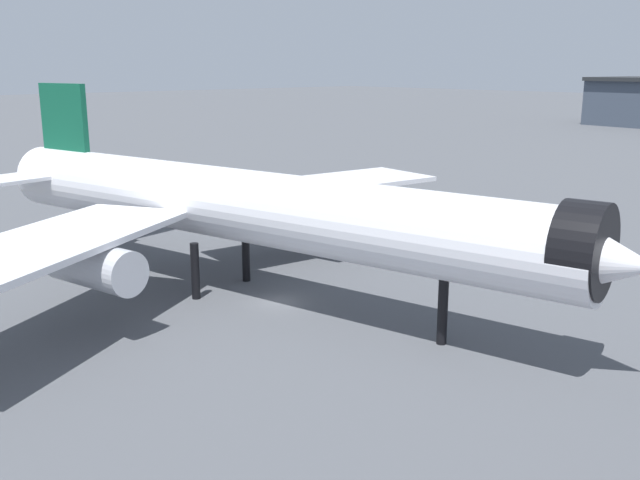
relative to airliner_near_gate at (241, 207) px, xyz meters
The scene contains 2 objects.
ground 8.36m from the airliner_near_gate, 14.26° to the left, with size 900.00×900.00×0.00m, color #4C4F54.
airliner_near_gate is the anchor object (origin of this frame).
Camera 1 is at (42.89, -34.14, 18.64)m, focal length 39.90 mm.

